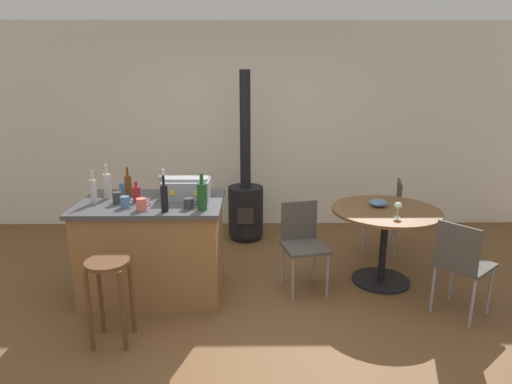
# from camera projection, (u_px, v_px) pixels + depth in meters

# --- Properties ---
(ground_plane) EXTENTS (8.80, 8.80, 0.00)m
(ground_plane) POSITION_uv_depth(u_px,v_px,m) (237.00, 325.00, 3.66)
(ground_plane) COLOR brown
(back_wall) EXTENTS (8.00, 0.10, 2.70)m
(back_wall) POSITION_uv_depth(u_px,v_px,m) (242.00, 127.00, 5.86)
(back_wall) COLOR silver
(back_wall) RESTS_ON ground_plane
(kitchen_island) EXTENTS (1.30, 0.87, 0.92)m
(kitchen_island) POSITION_uv_depth(u_px,v_px,m) (154.00, 248.00, 4.08)
(kitchen_island) COLOR olive
(kitchen_island) RESTS_ON ground_plane
(wooden_stool) EXTENTS (0.33, 0.33, 0.68)m
(wooden_stool) POSITION_uv_depth(u_px,v_px,m) (109.00, 283.00, 3.31)
(wooden_stool) COLOR brown
(wooden_stool) RESTS_ON ground_plane
(dining_table) EXTENTS (1.04, 1.04, 0.77)m
(dining_table) POSITION_uv_depth(u_px,v_px,m) (385.00, 227.00, 4.28)
(dining_table) COLOR black
(dining_table) RESTS_ON ground_plane
(folding_chair_near) EXTENTS (0.48, 0.48, 0.86)m
(folding_chair_near) POSITION_uv_depth(u_px,v_px,m) (387.00, 210.00, 5.06)
(folding_chair_near) COLOR #47423D
(folding_chair_near) RESTS_ON ground_plane
(folding_chair_far) EXTENTS (0.48, 0.48, 0.85)m
(folding_chair_far) POSITION_uv_depth(u_px,v_px,m) (303.00, 240.00, 4.19)
(folding_chair_far) COLOR #47423D
(folding_chair_far) RESTS_ON ground_plane
(folding_chair_left) EXTENTS (0.56, 0.56, 0.86)m
(folding_chair_left) POSITION_uv_depth(u_px,v_px,m) (462.00, 261.00, 3.67)
(folding_chair_left) COLOR #47423D
(folding_chair_left) RESTS_ON ground_plane
(wood_stove) EXTENTS (0.44, 0.45, 2.09)m
(wood_stove) POSITION_uv_depth(u_px,v_px,m) (246.00, 200.00, 5.47)
(wood_stove) COLOR black
(wood_stove) RESTS_ON ground_plane
(toolbox) EXTENTS (0.43, 0.29, 0.20)m
(toolbox) POSITION_uv_depth(u_px,v_px,m) (187.00, 188.00, 4.03)
(toolbox) COLOR gray
(toolbox) RESTS_ON kitchen_island
(bottle_0) EXTENTS (0.07, 0.07, 0.32)m
(bottle_0) POSITION_uv_depth(u_px,v_px,m) (107.00, 185.00, 4.02)
(bottle_0) COLOR #B7B2AD
(bottle_0) RESTS_ON kitchen_island
(bottle_1) EXTENTS (0.06, 0.06, 0.30)m
(bottle_1) POSITION_uv_depth(u_px,v_px,m) (93.00, 191.00, 3.87)
(bottle_1) COLOR #B7B2AD
(bottle_1) RESTS_ON kitchen_island
(bottle_2) EXTENTS (0.08, 0.08, 0.32)m
(bottle_2) POSITION_uv_depth(u_px,v_px,m) (202.00, 196.00, 3.68)
(bottle_2) COLOR #194C23
(bottle_2) RESTS_ON kitchen_island
(bottle_3) EXTENTS (0.06, 0.06, 0.31)m
(bottle_3) POSITION_uv_depth(u_px,v_px,m) (164.00, 198.00, 3.63)
(bottle_3) COLOR black
(bottle_3) RESTS_ON kitchen_island
(bottle_4) EXTENTS (0.07, 0.07, 0.19)m
(bottle_4) POSITION_uv_depth(u_px,v_px,m) (137.00, 194.00, 3.93)
(bottle_4) COLOR maroon
(bottle_4) RESTS_ON kitchen_island
(bottle_5) EXTENTS (0.08, 0.08, 0.24)m
(bottle_5) POSITION_uv_depth(u_px,v_px,m) (164.00, 184.00, 4.21)
(bottle_5) COLOR #B7B2AD
(bottle_5) RESTS_ON kitchen_island
(bottle_6) EXTENTS (0.06, 0.06, 0.29)m
(bottle_6) POSITION_uv_depth(u_px,v_px,m) (128.00, 186.00, 4.07)
(bottle_6) COLOR #603314
(bottle_6) RESTS_ON kitchen_island
(cup_0) EXTENTS (0.12, 0.08, 0.10)m
(cup_0) POSITION_uv_depth(u_px,v_px,m) (141.00, 204.00, 3.69)
(cup_0) COLOR #DB6651
(cup_0) RESTS_ON kitchen_island
(cup_1) EXTENTS (0.11, 0.08, 0.10)m
(cup_1) POSITION_uv_depth(u_px,v_px,m) (124.00, 188.00, 4.21)
(cup_1) COLOR #4C7099
(cup_1) RESTS_ON kitchen_island
(cup_2) EXTENTS (0.11, 0.08, 0.10)m
(cup_2) POSITION_uv_depth(u_px,v_px,m) (125.00, 202.00, 3.76)
(cup_2) COLOR #4C7099
(cup_2) RESTS_ON kitchen_island
(cup_3) EXTENTS (0.12, 0.08, 0.09)m
(cup_3) POSITION_uv_depth(u_px,v_px,m) (189.00, 203.00, 3.74)
(cup_3) COLOR #383838
(cup_3) RESTS_ON kitchen_island
(cup_4) EXTENTS (0.12, 0.08, 0.11)m
(cup_4) POSITION_uv_depth(u_px,v_px,m) (117.00, 198.00, 3.87)
(cup_4) COLOR #383838
(cup_4) RESTS_ON kitchen_island
(wine_glass) EXTENTS (0.07, 0.07, 0.14)m
(wine_glass) POSITION_uv_depth(u_px,v_px,m) (398.00, 206.00, 3.97)
(wine_glass) COLOR silver
(wine_glass) RESTS_ON dining_table
(serving_bowl) EXTENTS (0.18, 0.18, 0.07)m
(serving_bowl) POSITION_uv_depth(u_px,v_px,m) (378.00, 203.00, 4.33)
(serving_bowl) COLOR #4C7099
(serving_bowl) RESTS_ON dining_table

